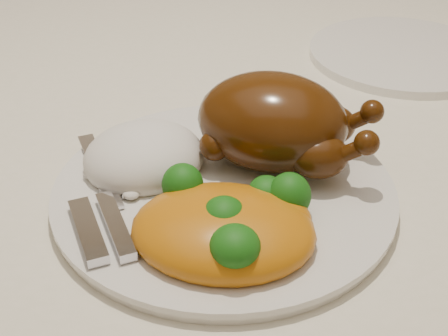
{
  "coord_description": "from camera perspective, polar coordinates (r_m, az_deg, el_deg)",
  "views": [
    {
      "loc": [
        0.07,
        -0.59,
        1.11
      ],
      "look_at": [
        0.1,
        -0.13,
        0.8
      ],
      "focal_mm": 50.0,
      "sensor_mm": 36.0,
      "label": 1
    }
  ],
  "objects": [
    {
      "name": "rice_mound",
      "position": [
        0.58,
        -7.31,
        0.93
      ],
      "size": [
        0.14,
        0.13,
        0.06
      ],
      "rotation": [
        0.0,
        0.0,
        0.33
      ],
      "color": "white",
      "rests_on": "dinner_plate"
    },
    {
      "name": "cutlery",
      "position": [
        0.53,
        -10.91,
        -3.56
      ],
      "size": [
        0.07,
        0.19,
        0.01
      ],
      "rotation": [
        0.0,
        0.0,
        0.31
      ],
      "color": "silver",
      "rests_on": "dinner_plate"
    },
    {
      "name": "tablecloth",
      "position": [
        0.69,
        -8.79,
        1.49
      ],
      "size": [
        1.73,
        1.03,
        0.18
      ],
      "color": "silver",
      "rests_on": "dining_table"
    },
    {
      "name": "dining_table",
      "position": [
        0.74,
        -8.3,
        -3.34
      ],
      "size": [
        1.6,
        0.9,
        0.76
      ],
      "color": "brown",
      "rests_on": "floor"
    },
    {
      "name": "roast_chicken",
      "position": [
        0.57,
        4.83,
        4.17
      ],
      "size": [
        0.19,
        0.15,
        0.09
      ],
      "rotation": [
        0.0,
        0.0,
        -0.34
      ],
      "color": "#4A2508",
      "rests_on": "dinner_plate"
    },
    {
      "name": "dinner_plate",
      "position": [
        0.56,
        0.0,
        -2.24
      ],
      "size": [
        0.31,
        0.31,
        0.01
      ],
      "primitive_type": "cylinder",
      "rotation": [
        0.0,
        0.0,
        -0.03
      ],
      "color": "silver",
      "rests_on": "tablecloth"
    },
    {
      "name": "side_plate",
      "position": [
        0.87,
        16.04,
        10.0
      ],
      "size": [
        0.3,
        0.3,
        0.01
      ],
      "primitive_type": "cylinder",
      "rotation": [
        0.0,
        0.0,
        -0.26
      ],
      "color": "silver",
      "rests_on": "tablecloth"
    },
    {
      "name": "mac_and_cheese",
      "position": [
        0.49,
        0.3,
        -5.21
      ],
      "size": [
        0.17,
        0.14,
        0.06
      ],
      "rotation": [
        0.0,
        0.0,
        -0.2
      ],
      "color": "orange",
      "rests_on": "dinner_plate"
    }
  ]
}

